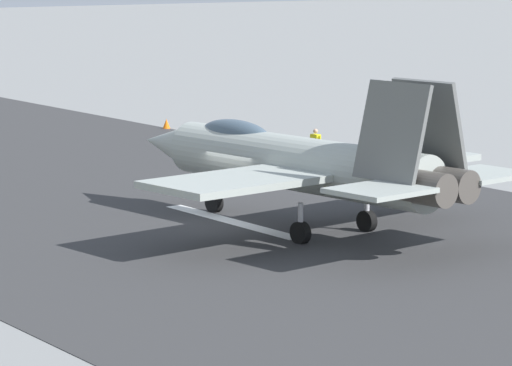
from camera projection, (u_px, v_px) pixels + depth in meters
ground_plane at (233, 222)px, 51.46m from camera, size 400.00×400.00×0.00m
runway_strip at (233, 222)px, 51.45m from camera, size 240.00×26.00×0.02m
fighter_jet at (298, 162)px, 49.63m from camera, size 16.64×13.65×5.63m
crew_person at (315, 145)px, 66.45m from camera, size 0.70×0.36×1.56m
marker_cone_mid at (403, 167)px, 63.05m from camera, size 0.44×0.44×0.55m
marker_cone_far at (166, 124)px, 79.11m from camera, size 0.44×0.44×0.55m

